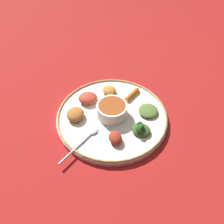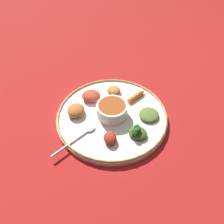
% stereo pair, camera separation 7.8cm
% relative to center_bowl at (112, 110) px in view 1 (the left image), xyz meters
% --- Properties ---
extents(ground_plane, '(2.40, 2.40, 0.00)m').
position_rel_center_bowl_xyz_m(ground_plane, '(0.00, 0.00, -0.04)').
color(ground_plane, maroon).
extents(platter, '(0.40, 0.40, 0.02)m').
position_rel_center_bowl_xyz_m(platter, '(0.00, 0.00, -0.04)').
color(platter, white).
rests_on(platter, ground_plane).
extents(platter_rim, '(0.39, 0.39, 0.01)m').
position_rel_center_bowl_xyz_m(platter_rim, '(0.00, 0.00, -0.02)').
color(platter_rim, tan).
rests_on(platter_rim, platter).
extents(center_bowl, '(0.11, 0.11, 0.05)m').
position_rel_center_bowl_xyz_m(center_bowl, '(0.00, 0.00, 0.00)').
color(center_bowl, silver).
rests_on(center_bowl, platter).
extents(spoon, '(0.13, 0.14, 0.01)m').
position_rel_center_bowl_xyz_m(spoon, '(0.10, 0.10, -0.02)').
color(spoon, silver).
rests_on(spoon, platter).
extents(greens_pile, '(0.08, 0.08, 0.04)m').
position_rel_center_bowl_xyz_m(greens_pile, '(-0.09, 0.09, -0.01)').
color(greens_pile, '#385623').
rests_on(greens_pile, platter).
extents(carrot_near_spoon, '(0.07, 0.08, 0.02)m').
position_rel_center_bowl_xyz_m(carrot_near_spoon, '(-0.09, -0.09, -0.02)').
color(carrot_near_spoon, orange).
rests_on(carrot_near_spoon, platter).
extents(mound_collards, '(0.08, 0.08, 0.02)m').
position_rel_center_bowl_xyz_m(mound_collards, '(-0.13, -0.00, -0.02)').
color(mound_collards, '#567033').
rests_on(mound_collards, platter).
extents(mound_beet, '(0.05, 0.06, 0.03)m').
position_rel_center_bowl_xyz_m(mound_beet, '(-0.00, 0.11, -0.01)').
color(mound_beet, maroon).
rests_on(mound_beet, platter).
extents(mound_chickpea, '(0.07, 0.07, 0.03)m').
position_rel_center_bowl_xyz_m(mound_chickpea, '(0.13, 0.00, -0.01)').
color(mound_chickpea, '#B2662D').
rests_on(mound_chickpea, platter).
extents(mound_berbere_red, '(0.07, 0.07, 0.03)m').
position_rel_center_bowl_xyz_m(mound_berbere_red, '(0.08, -0.08, -0.01)').
color(mound_berbere_red, '#B73D28').
rests_on(mound_berbere_red, platter).
extents(mound_squash, '(0.06, 0.06, 0.02)m').
position_rel_center_bowl_xyz_m(mound_squash, '(0.00, -0.12, -0.01)').
color(mound_squash, '#C67A38').
rests_on(mound_squash, platter).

